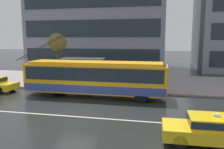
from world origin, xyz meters
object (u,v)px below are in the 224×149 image
Objects in this scene: street_tree_bare at (57,43)px; pedestrian_at_shelter at (59,69)px; pedestrian_walking_past at (89,69)px; bus_shelter at (84,65)px; trolleybus at (95,77)px; taxi_oncoming_far at (213,129)px; pedestrian_waiting_by_pole at (119,72)px; pedestrian_approaching_curb at (79,71)px.

pedestrian_at_shelter is at bearing -59.91° from street_tree_bare.
pedestrian_walking_past is (3.63, -1.33, 0.22)m from pedestrian_at_shelter.
street_tree_bare is at bearing 168.65° from bus_shelter.
trolleybus is 2.89× the size of taxi_oncoming_far.
taxi_oncoming_far is at bearing -48.15° from pedestrian_walking_past.
pedestrian_waiting_by_pole is (2.79, -0.03, -0.17)m from pedestrian_walking_past.
trolleybus is 10.40m from taxi_oncoming_far.
street_tree_bare is (-5.29, 4.50, 2.60)m from trolleybus.
street_tree_bare is (-2.91, 1.78, 2.50)m from pedestrian_approaching_curb.
pedestrian_walking_past reaches higher than pedestrian_approaching_curb.
pedestrian_waiting_by_pole is at bearing 121.44° from taxi_oncoming_far.
pedestrian_walking_past is 2.80m from pedestrian_waiting_by_pole.
bus_shelter reaches higher than taxi_oncoming_far.
taxi_oncoming_far is 14.00m from pedestrian_approaching_curb.
pedestrian_at_shelter is at bearing 141.83° from trolleybus.
bus_shelter is 1.70m from pedestrian_walking_past.
pedestrian_approaching_curb is (-9.82, 9.93, 0.96)m from taxi_oncoming_far.
taxi_oncoming_far is 1.06× the size of bus_shelter.
trolleybus reaches higher than pedestrian_walking_past.
trolleybus reaches higher than pedestrian_at_shelter.
street_tree_bare is at bearing 139.60° from trolleybus.
bus_shelter is at bearing 120.43° from trolleybus.
street_tree_bare reaches higher than taxi_oncoming_far.
street_tree_bare is (-0.37, 0.63, 2.54)m from pedestrian_at_shelter.
pedestrian_walking_past is (-8.74, 9.76, 1.14)m from taxi_oncoming_far.
taxi_oncoming_far is at bearing -58.56° from pedestrian_waiting_by_pole.
pedestrian_at_shelter is at bearing 168.02° from pedestrian_waiting_by_pole.
bus_shelter is 1.95× the size of pedestrian_walking_past.
pedestrian_waiting_by_pole is at bearing -20.18° from bus_shelter.
pedestrian_at_shelter is 2.64m from street_tree_bare.
trolleybus is 2.45× the size of street_tree_bare.
taxi_oncoming_far is 11.44m from pedestrian_waiting_by_pole.
pedestrian_approaching_curb is 0.38× the size of street_tree_bare.
pedestrian_approaching_curb reaches higher than pedestrian_waiting_by_pole.
bus_shelter is 1.26m from pedestrian_approaching_curb.
taxi_oncoming_far is 0.85× the size of street_tree_bare.
trolleybus is 6.26m from pedestrian_at_shelter.
pedestrian_approaching_curb is 1.02× the size of pedestrian_waiting_by_pole.
trolleybus is 4.55m from bus_shelter.
trolleybus is at bearing -120.88° from pedestrian_waiting_by_pole.
pedestrian_approaching_curb is (-0.09, -1.18, -0.42)m from bus_shelter.
pedestrian_at_shelter is (-4.92, 3.87, 0.06)m from trolleybus.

